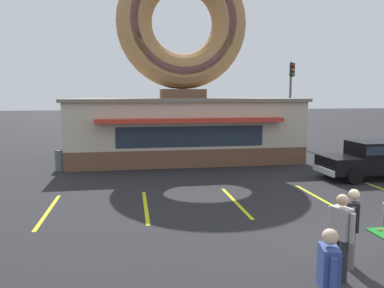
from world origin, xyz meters
The scene contains 13 objects.
ground_plane centered at (0.00, 0.00, 0.00)m, with size 160.00×160.00×0.00m, color #232326.
donut_shop_building centered at (-2.32, 13.94, 3.74)m, with size 12.30×6.75×10.96m.
mini_donut_far_centre centered at (1.24, 1.78, 0.05)m, with size 0.13×0.13×0.04m, color #A5724C.
car_black centered at (5.03, 7.52, 0.87)m, with size 4.57×2.01×1.60m.
pedestrian_blue_sweater_man centered at (-2.46, -2.13, 0.96)m, with size 0.33×0.58×1.73m.
pedestrian_hooded_kid centered at (-1.24, -0.43, 0.95)m, with size 0.36×0.56×1.71m.
pedestrian_clipboard_woman centered at (-0.72, 0.01, 0.93)m, with size 0.41×0.52×1.68m.
trash_bin centered at (-8.48, 11.45, 0.50)m, with size 0.57×0.57×0.97m.
traffic_light_pole centered at (5.88, 18.10, 3.71)m, with size 0.28×0.47×5.80m.
parking_stripe_far_left centered at (-7.77, 5.00, 0.00)m, with size 0.12×3.60×0.01m, color yellow.
parking_stripe_left centered at (-4.77, 5.00, 0.00)m, with size 0.12×3.60×0.01m, color yellow.
parking_stripe_mid_left centered at (-1.77, 5.00, 0.00)m, with size 0.12×3.60×0.01m, color yellow.
parking_stripe_centre centered at (1.23, 5.00, 0.00)m, with size 0.12×3.60×0.01m, color yellow.
Camera 1 is at (-5.18, -6.77, 3.60)m, focal length 35.00 mm.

